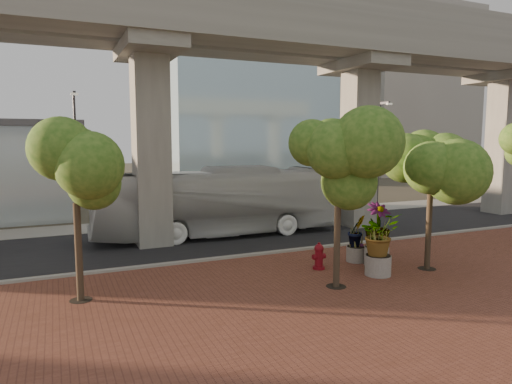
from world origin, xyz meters
name	(u,v)px	position (x,y,z in m)	size (l,w,h in m)	color
ground	(282,242)	(0.00, 0.00, 0.00)	(160.00, 160.00, 0.00)	#3D392C
brick_plaza	(389,290)	(0.00, -8.00, 0.03)	(70.00, 13.00, 0.06)	brown
asphalt_road	(265,234)	(0.00, 2.00, 0.02)	(90.00, 8.00, 0.04)	black
curb_strip	(302,250)	(0.00, -2.00, 0.08)	(70.00, 0.25, 0.16)	gray
far_sidewalk	(230,218)	(0.00, 7.50, 0.03)	(90.00, 3.00, 0.06)	gray
transit_viaduct	(266,98)	(0.00, 2.00, 7.29)	(72.00, 5.60, 12.40)	#9A988C
midrise_block	(397,94)	(38.00, 36.00, 12.00)	(18.00, 16.00, 24.00)	#9A958B
transit_bus	(217,202)	(-2.45, 2.74, 1.81)	(3.06, 13.02, 3.63)	silver
fire_hydrant	(319,256)	(-0.91, -4.95, 0.57)	(0.53, 0.48, 1.06)	maroon
planter_front	(379,237)	(0.70, -6.54, 1.50)	(2.16, 2.16, 2.37)	#AAA49A
planter_right	(377,228)	(1.50, -5.44, 1.61)	(2.39, 2.39, 2.56)	#A5A095
planter_left	(357,233)	(1.10, -4.61, 1.26)	(1.80, 1.80, 1.98)	#AFAC9E
street_tree_far_west	(75,169)	(-9.68, -4.90, 4.23)	(3.60, 3.60, 5.82)	#463928
street_tree_near_west	(339,168)	(-1.50, -7.04, 4.19)	(3.71, 3.71, 5.84)	#463928
street_tree_near_east	(432,156)	(3.01, -6.65, 4.51)	(3.68, 3.68, 6.14)	#463928
streetlamp_west	(76,154)	(-9.17, 5.83, 4.39)	(0.37, 1.09, 7.51)	#2C2C31
streetlamp_east	(380,149)	(10.25, 5.40, 4.43)	(0.38, 1.10, 7.59)	#29292D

